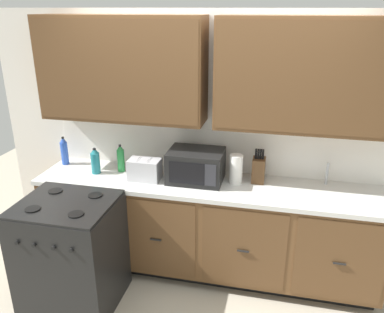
{
  "coord_description": "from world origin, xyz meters",
  "views": [
    {
      "loc": [
        0.58,
        -2.79,
        2.39
      ],
      "look_at": [
        -0.12,
        0.27,
        1.18
      ],
      "focal_mm": 36.69,
      "sensor_mm": 36.0,
      "label": 1
    }
  ],
  "objects": [
    {
      "name": "wall_unit",
      "position": [
        0.0,
        0.5,
        1.63
      ],
      "size": [
        4.24,
        0.4,
        2.37
      ],
      "color": "white",
      "rests_on": "ground_plane"
    },
    {
      "name": "sink_faucet",
      "position": [
        1.03,
        0.51,
        1.03
      ],
      "size": [
        0.02,
        0.02,
        0.2
      ],
      "primitive_type": "cylinder",
      "color": "#B2B5BA",
      "rests_on": "counter_run"
    },
    {
      "name": "stove_range",
      "position": [
        -1.01,
        -0.33,
        0.47
      ],
      "size": [
        0.76,
        0.68,
        0.95
      ],
      "color": "black",
      "rests_on": "ground_plane"
    },
    {
      "name": "knife_block",
      "position": [
        0.44,
        0.43,
        1.05
      ],
      "size": [
        0.11,
        0.14,
        0.31
      ],
      "color": "#52361E",
      "rests_on": "counter_run"
    },
    {
      "name": "bottle_green",
      "position": [
        -0.83,
        0.39,
        1.06
      ],
      "size": [
        0.07,
        0.07,
        0.26
      ],
      "color": "#237A38",
      "rests_on": "counter_run"
    },
    {
      "name": "toaster",
      "position": [
        -0.55,
        0.25,
        1.03
      ],
      "size": [
        0.28,
        0.18,
        0.19
      ],
      "color": "#B7B7BC",
      "rests_on": "counter_run"
    },
    {
      "name": "ground_plane",
      "position": [
        0.0,
        0.0,
        0.0
      ],
      "size": [
        8.0,
        8.0,
        0.0
      ],
      "primitive_type": "plane",
      "color": "#B2A893"
    },
    {
      "name": "bottle_teal",
      "position": [
        -1.04,
        0.29,
        1.05
      ],
      "size": [
        0.08,
        0.08,
        0.25
      ],
      "color": "#1E707A",
      "rests_on": "counter_run"
    },
    {
      "name": "counter_run",
      "position": [
        0.0,
        0.3,
        0.48
      ],
      "size": [
        3.07,
        0.64,
        0.93
      ],
      "color": "black",
      "rests_on": "ground_plane"
    },
    {
      "name": "paper_towel_roll",
      "position": [
        0.25,
        0.36,
        1.06
      ],
      "size": [
        0.12,
        0.12,
        0.26
      ],
      "primitive_type": "cylinder",
      "color": "white",
      "rests_on": "counter_run"
    },
    {
      "name": "bottle_blue",
      "position": [
        -1.44,
        0.43,
        1.07
      ],
      "size": [
        0.07,
        0.07,
        0.28
      ],
      "color": "blue",
      "rests_on": "counter_run"
    },
    {
      "name": "microwave",
      "position": [
        -0.1,
        0.33,
        1.07
      ],
      "size": [
        0.48,
        0.37,
        0.28
      ],
      "color": "black",
      "rests_on": "counter_run"
    }
  ]
}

